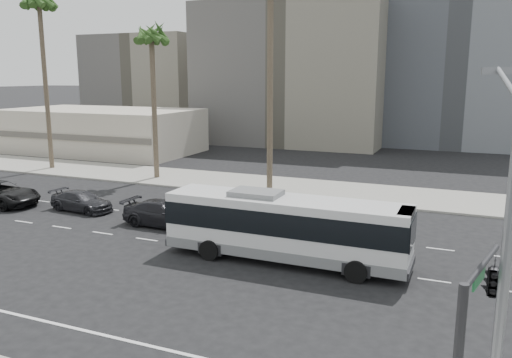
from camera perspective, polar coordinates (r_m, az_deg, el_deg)
The scene contains 14 objects.
ground at distance 26.19m, azimuth -1.04°, elevation -8.33°, with size 700.00×700.00×0.00m, color black.
sidewalk_north at distance 40.30m, azimuth 7.82°, elevation -1.26°, with size 120.00×7.00×0.15m, color gray.
commercial_low at distance 63.17m, azimuth -16.80°, elevation 5.17°, with size 22.00×12.16×5.00m.
midrise_beige_west at distance 71.03m, azimuth 4.73°, elevation 11.51°, with size 24.00×18.00×18.00m, color #5F5C57.
midrise_gray_center at distance 74.71m, azimuth 21.76°, elevation 13.82°, with size 20.00×20.00×26.00m, color #4F535A.
midrise_beige_far at distance 86.97m, azimuth -11.01°, elevation 10.33°, with size 18.00×16.00×15.00m, color #5F5C57.
civic_tower at distance 274.47m, azimuth 20.92°, elevation 16.98°, with size 42.00×42.00×129.00m.
city_bus at distance 24.71m, azimuth 3.26°, elevation -5.23°, with size 11.80×2.89×3.39m.
car_a at distance 31.13m, azimuth -10.11°, elevation -3.82°, with size 5.24×2.13×1.52m, color black.
car_b at distance 36.02m, azimuth -18.82°, elevation -2.34°, with size 4.54×1.85×1.32m, color #27272A.
streetlight_corner at distance 11.69m, azimuth 25.62°, elevation -8.49°, with size 0.77×4.24×9.05m.
traffic_signal at distance 12.50m, azimuth 24.61°, elevation -10.61°, with size 2.45×3.33×5.26m.
palm_mid at distance 44.88m, azimuth -11.54°, elevation 15.05°, with size 4.26×4.26×13.18m.
palm_far at distance 52.86m, azimuth -22.95°, elevation 17.39°, with size 4.84×4.84×16.66m.
Camera 1 is at (9.91, -22.57, 8.85)m, focal length 36.00 mm.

